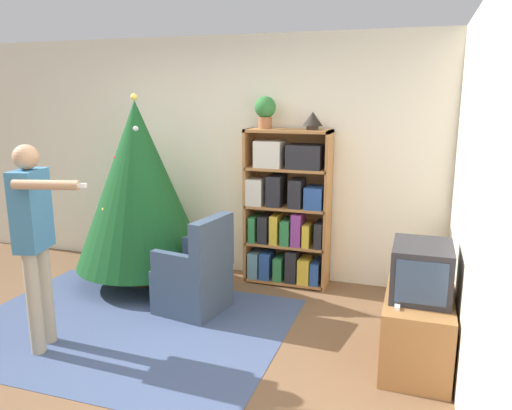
{
  "coord_description": "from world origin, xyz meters",
  "views": [
    {
      "loc": [
        2.01,
        -3.09,
        2.0
      ],
      "look_at": [
        0.69,
        0.91,
        1.05
      ],
      "focal_mm": 35.0,
      "sensor_mm": 36.0,
      "label": 1
    }
  ],
  "objects_px": {
    "armchair": "(196,278)",
    "standing_person": "(34,231)",
    "table_lamp": "(313,120)",
    "potted_plant": "(265,110)",
    "christmas_tree": "(139,185)",
    "television": "(421,271)",
    "bookshelf": "(286,210)"
  },
  "relations": [
    {
      "from": "armchair",
      "to": "standing_person",
      "type": "xyz_separation_m",
      "value": [
        -0.86,
        -1.01,
        0.64
      ]
    },
    {
      "from": "bookshelf",
      "to": "christmas_tree",
      "type": "distance_m",
      "value": 1.56
    },
    {
      "from": "television",
      "to": "armchair",
      "type": "height_order",
      "value": "television"
    },
    {
      "from": "standing_person",
      "to": "potted_plant",
      "type": "bearing_deg",
      "value": 134.69
    },
    {
      "from": "bookshelf",
      "to": "table_lamp",
      "type": "bearing_deg",
      "value": 2.28
    },
    {
      "from": "bookshelf",
      "to": "armchair",
      "type": "bearing_deg",
      "value": -122.39
    },
    {
      "from": "bookshelf",
      "to": "table_lamp",
      "type": "relative_size",
      "value": 8.2
    },
    {
      "from": "television",
      "to": "armchair",
      "type": "relative_size",
      "value": 0.57
    },
    {
      "from": "bookshelf",
      "to": "potted_plant",
      "type": "height_order",
      "value": "potted_plant"
    },
    {
      "from": "television",
      "to": "standing_person",
      "type": "bearing_deg",
      "value": -166.69
    },
    {
      "from": "christmas_tree",
      "to": "potted_plant",
      "type": "distance_m",
      "value": 1.52
    },
    {
      "from": "bookshelf",
      "to": "armchair",
      "type": "height_order",
      "value": "bookshelf"
    },
    {
      "from": "bookshelf",
      "to": "standing_person",
      "type": "bearing_deg",
      "value": -126.78
    },
    {
      "from": "television",
      "to": "table_lamp",
      "type": "relative_size",
      "value": 2.63
    },
    {
      "from": "television",
      "to": "christmas_tree",
      "type": "xyz_separation_m",
      "value": [
        -2.82,
        0.82,
        0.33
      ]
    },
    {
      "from": "christmas_tree",
      "to": "table_lamp",
      "type": "distance_m",
      "value": 1.9
    },
    {
      "from": "bookshelf",
      "to": "christmas_tree",
      "type": "relative_size",
      "value": 0.82
    },
    {
      "from": "standing_person",
      "to": "christmas_tree",
      "type": "bearing_deg",
      "value": 166.21
    },
    {
      "from": "bookshelf",
      "to": "christmas_tree",
      "type": "height_order",
      "value": "christmas_tree"
    },
    {
      "from": "potted_plant",
      "to": "television",
      "type": "bearing_deg",
      "value": -39.32
    },
    {
      "from": "television",
      "to": "christmas_tree",
      "type": "relative_size",
      "value": 0.26
    },
    {
      "from": "bookshelf",
      "to": "standing_person",
      "type": "xyz_separation_m",
      "value": [
        -1.47,
        -1.97,
        0.17
      ]
    },
    {
      "from": "potted_plant",
      "to": "armchair",
      "type": "bearing_deg",
      "value": -110.91
    },
    {
      "from": "table_lamp",
      "to": "potted_plant",
      "type": "bearing_deg",
      "value": -180.0
    },
    {
      "from": "armchair",
      "to": "table_lamp",
      "type": "xyz_separation_m",
      "value": [
        0.86,
        0.97,
        1.42
      ]
    },
    {
      "from": "christmas_tree",
      "to": "potted_plant",
      "type": "relative_size",
      "value": 6.07
    },
    {
      "from": "christmas_tree",
      "to": "armchair",
      "type": "distance_m",
      "value": 1.23
    },
    {
      "from": "christmas_tree",
      "to": "potted_plant",
      "type": "height_order",
      "value": "christmas_tree"
    },
    {
      "from": "bookshelf",
      "to": "standing_person",
      "type": "relative_size",
      "value": 1.01
    },
    {
      "from": "christmas_tree",
      "to": "table_lamp",
      "type": "height_order",
      "value": "christmas_tree"
    },
    {
      "from": "television",
      "to": "potted_plant",
      "type": "height_order",
      "value": "potted_plant"
    },
    {
      "from": "christmas_tree",
      "to": "potted_plant",
      "type": "bearing_deg",
      "value": 21.61
    }
  ]
}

